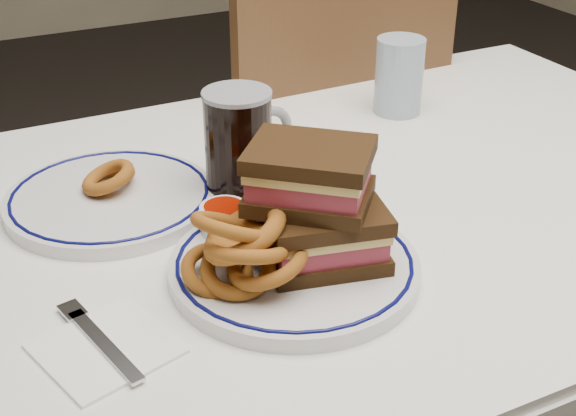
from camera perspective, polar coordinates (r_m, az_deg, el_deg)
name	(u,v)px	position (r m, az deg, el deg)	size (l,w,h in m)	color
dining_table	(354,256)	(1.16, 4.72, -3.43)	(1.27, 0.87, 0.75)	white
chair_far	(312,158)	(1.69, 1.75, 3.56)	(0.47, 0.47, 0.99)	#482D17
main_plate	(294,266)	(0.92, 0.45, -4.18)	(0.29, 0.29, 0.02)	silver
reuben_sandwich	(317,205)	(0.89, 2.09, 0.22)	(0.17, 0.17, 0.14)	black
onion_rings_main	(243,248)	(0.86, -3.19, -2.84)	(0.13, 0.13, 0.12)	brown
ketchup_ramekin	(224,217)	(0.97, -4.56, -0.63)	(0.06, 0.06, 0.03)	silver
beer_mug	(240,144)	(1.06, -3.41, 4.56)	(0.13, 0.09, 0.15)	black
water_glass	(399,76)	(1.36, 7.91, 9.28)	(0.08, 0.08, 0.13)	#92A9BD
far_plate	(110,199)	(1.09, -12.51, 0.66)	(0.28, 0.28, 0.02)	silver
onion_rings_far	(108,178)	(1.10, -12.65, 2.07)	(0.08, 0.09, 0.06)	brown
napkin_fork	(104,346)	(0.84, -12.97, -9.57)	(0.15, 0.17, 0.01)	white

